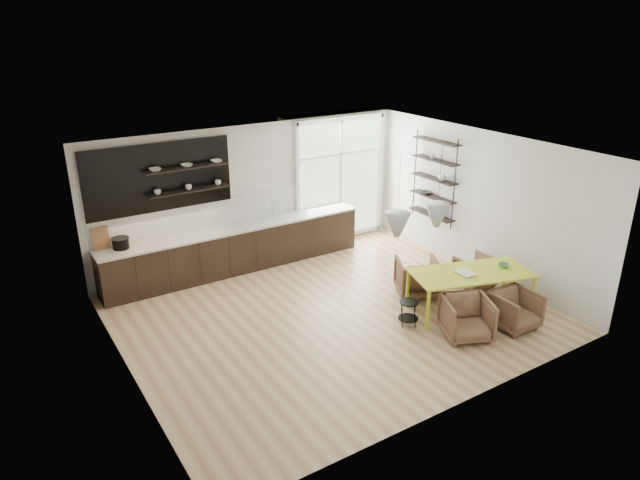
{
  "coord_description": "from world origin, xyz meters",
  "views": [
    {
      "loc": [
        -4.96,
        -7.37,
        4.91
      ],
      "look_at": [
        0.11,
        0.6,
        1.19
      ],
      "focal_mm": 32.0,
      "sensor_mm": 36.0,
      "label": 1
    }
  ],
  "objects": [
    {
      "name": "armchair_back_left",
      "position": [
        1.79,
        -0.17,
        0.35
      ],
      "size": [
        1.02,
        1.03,
        0.7
      ],
      "primitive_type": "imported",
      "rotation": [
        0.0,
        0.0,
        2.66
      ],
      "color": "brown",
      "rests_on": "ground"
    },
    {
      "name": "wire_stool",
      "position": [
        0.88,
        -0.99,
        0.28
      ],
      "size": [
        0.34,
        0.34,
        0.44
      ],
      "rotation": [
        0.0,
        0.0,
        0.05
      ],
      "color": "black",
      "rests_on": "ground"
    },
    {
      "name": "table_bowl",
      "position": [
        2.74,
        -1.34,
        0.79
      ],
      "size": [
        0.26,
        0.26,
        0.06
      ],
      "primitive_type": "imported",
      "rotation": [
        0.0,
        0.0,
        -0.52
      ],
      "color": "#558E5B",
      "rests_on": "dining_table"
    },
    {
      "name": "armchair_back_right",
      "position": [
        2.96,
        -0.51,
        0.3
      ],
      "size": [
        0.67,
        0.69,
        0.61
      ],
      "primitive_type": "imported",
      "rotation": [
        0.0,
        0.0,
        3.1
      ],
      "color": "brown",
      "rests_on": "ground"
    },
    {
      "name": "armchair_front_left",
      "position": [
        1.41,
        -1.79,
        0.34
      ],
      "size": [
        0.98,
        0.99,
        0.69
      ],
      "primitive_type": "imported",
      "rotation": [
        0.0,
        0.0,
        -0.43
      ],
      "color": "brown",
      "rests_on": "ground"
    },
    {
      "name": "room",
      "position": [
        0.58,
        1.1,
        1.46
      ],
      "size": [
        7.02,
        6.01,
        2.91
      ],
      "color": "#D4B889",
      "rests_on": "ground"
    },
    {
      "name": "dining_table",
      "position": [
        2.1,
        -1.19,
        0.71
      ],
      "size": [
        2.26,
        1.51,
        0.76
      ],
      "rotation": [
        0.0,
        0.0,
        -0.3
      ],
      "color": "#BCD426",
      "rests_on": "ground"
    },
    {
      "name": "right_shelving",
      "position": [
        3.36,
        1.17,
        1.65
      ],
      "size": [
        0.26,
        1.22,
        1.9
      ],
      "color": "black",
      "rests_on": "ground"
    },
    {
      "name": "kitchen_run",
      "position": [
        -0.7,
        2.69,
        0.6
      ],
      "size": [
        5.54,
        0.69,
        2.75
      ],
      "color": "black",
      "rests_on": "ground"
    },
    {
      "name": "table_book",
      "position": [
        1.83,
        -1.17,
        0.77
      ],
      "size": [
        0.26,
        0.34,
        0.03
      ],
      "primitive_type": "imported",
      "rotation": [
        0.0,
        0.0,
        -0.06
      ],
      "color": "white",
      "rests_on": "dining_table"
    },
    {
      "name": "armchair_front_right",
      "position": [
        2.33,
        -2.0,
        0.32
      ],
      "size": [
        0.7,
        0.72,
        0.64
      ],
      "primitive_type": "imported",
      "rotation": [
        0.0,
        0.0,
        -0.02
      ],
      "color": "brown",
      "rests_on": "ground"
    }
  ]
}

